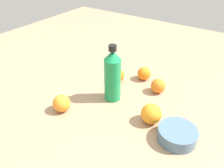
# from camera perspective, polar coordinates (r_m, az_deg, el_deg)

# --- Properties ---
(ground_plane) EXTENTS (2.40, 2.40, 0.00)m
(ground_plane) POSITION_cam_1_polar(r_m,az_deg,el_deg) (1.07, 0.50, -3.64)
(ground_plane) COLOR #9E7F60
(water_bottle) EXTENTS (0.08, 0.08, 0.27)m
(water_bottle) POSITION_cam_1_polar(r_m,az_deg,el_deg) (1.00, 0.00, 2.10)
(water_bottle) COLOR #198C4C
(water_bottle) RESTS_ON ground_plane
(orange_0) EXTENTS (0.07, 0.07, 0.07)m
(orange_0) POSITION_cam_1_polar(r_m,az_deg,el_deg) (1.18, 1.37, 2.17)
(orange_0) COLOR orange
(orange_0) RESTS_ON ground_plane
(orange_1) EXTENTS (0.07, 0.07, 0.07)m
(orange_1) POSITION_cam_1_polar(r_m,az_deg,el_deg) (1.11, 11.46, -0.45)
(orange_1) COLOR orange
(orange_1) RESTS_ON ground_plane
(orange_2) EXTENTS (0.07, 0.07, 0.07)m
(orange_2) POSITION_cam_1_polar(r_m,az_deg,el_deg) (1.20, 8.02, 2.61)
(orange_2) COLOR orange
(orange_2) RESTS_ON ground_plane
(orange_3) EXTENTS (0.08, 0.08, 0.08)m
(orange_3) POSITION_cam_1_polar(r_m,az_deg,el_deg) (1.00, -12.50, -4.72)
(orange_3) COLOR orange
(orange_3) RESTS_ON ground_plane
(orange_4) EXTENTS (0.08, 0.08, 0.08)m
(orange_4) POSITION_cam_1_polar(r_m,az_deg,el_deg) (0.93, 9.80, -7.35)
(orange_4) COLOR orange
(orange_4) RESTS_ON ground_plane
(ceramic_bowl) EXTENTS (0.14, 0.14, 0.05)m
(ceramic_bowl) POSITION_cam_1_polar(r_m,az_deg,el_deg) (0.89, 16.03, -12.08)
(ceramic_bowl) COLOR slate
(ceramic_bowl) RESTS_ON ground_plane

